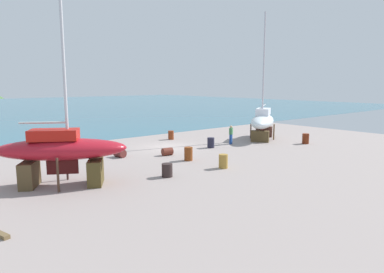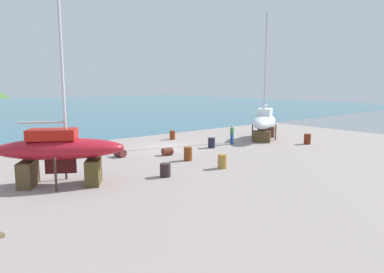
{
  "view_description": "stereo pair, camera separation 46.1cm",
  "coord_description": "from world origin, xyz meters",
  "px_view_note": "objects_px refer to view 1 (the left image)",
  "views": [
    {
      "loc": [
        -16.98,
        -23.29,
        5.27
      ],
      "look_at": [
        -0.63,
        -3.84,
        1.42
      ],
      "focal_mm": 32.73,
      "sensor_mm": 36.0,
      "label": 1
    },
    {
      "loc": [
        -16.62,
        -23.59,
        5.27
      ],
      "look_at": [
        -0.63,
        -3.84,
        1.42
      ],
      "focal_mm": 32.73,
      "sensor_mm": 36.0,
      "label": 2
    }
  ],
  "objects_px": {
    "barrel_tipped_center": "(188,154)",
    "barrel_tipped_left": "(223,161)",
    "barrel_rust_mid": "(167,170)",
    "sailboat_far_slipway": "(263,121)",
    "barrel_blue_faded": "(306,139)",
    "barrel_rust_near": "(211,143)",
    "worker": "(231,134)",
    "barrel_tipped_right": "(120,153)",
    "barrel_ochre": "(167,152)",
    "sailboat_small_center": "(61,151)",
    "barrel_by_slipway": "(171,135)"
  },
  "relations": [
    {
      "from": "worker",
      "to": "barrel_by_slipway",
      "type": "relative_size",
      "value": 1.98
    },
    {
      "from": "worker",
      "to": "barrel_tipped_left",
      "type": "xyz_separation_m",
      "value": [
        -6.82,
        -5.85,
        -0.41
      ]
    },
    {
      "from": "barrel_tipped_right",
      "to": "sailboat_small_center",
      "type": "bearing_deg",
      "value": -142.13
    },
    {
      "from": "barrel_tipped_left",
      "to": "worker",
      "type": "bearing_deg",
      "value": 40.66
    },
    {
      "from": "barrel_tipped_left",
      "to": "barrel_rust_mid",
      "type": "relative_size",
      "value": 1.15
    },
    {
      "from": "barrel_tipped_right",
      "to": "barrel_ochre",
      "type": "relative_size",
      "value": 1.11
    },
    {
      "from": "worker",
      "to": "barrel_tipped_center",
      "type": "height_order",
      "value": "worker"
    },
    {
      "from": "barrel_rust_near",
      "to": "barrel_tipped_right",
      "type": "xyz_separation_m",
      "value": [
        -7.62,
        1.47,
        -0.12
      ]
    },
    {
      "from": "sailboat_far_slipway",
      "to": "barrel_blue_faded",
      "type": "distance_m",
      "value": 4.42
    },
    {
      "from": "worker",
      "to": "barrel_ochre",
      "type": "distance_m",
      "value": 7.19
    },
    {
      "from": "worker",
      "to": "barrel_by_slipway",
      "type": "distance_m",
      "value": 6.01
    },
    {
      "from": "sailboat_far_slipway",
      "to": "barrel_rust_near",
      "type": "xyz_separation_m",
      "value": [
        -6.9,
        -0.18,
        -1.3
      ]
    },
    {
      "from": "worker",
      "to": "barrel_by_slipway",
      "type": "height_order",
      "value": "worker"
    },
    {
      "from": "barrel_blue_faded",
      "to": "barrel_ochre",
      "type": "relative_size",
      "value": 1.18
    },
    {
      "from": "barrel_blue_faded",
      "to": "barrel_tipped_center",
      "type": "height_order",
      "value": "barrel_tipped_center"
    },
    {
      "from": "sailboat_small_center",
      "to": "barrel_rust_mid",
      "type": "xyz_separation_m",
      "value": [
        5.19,
        -2.1,
        -1.47
      ]
    },
    {
      "from": "barrel_rust_mid",
      "to": "barrel_tipped_center",
      "type": "bearing_deg",
      "value": 34.67
    },
    {
      "from": "barrel_tipped_right",
      "to": "barrel_rust_mid",
      "type": "bearing_deg",
      "value": -94.79
    },
    {
      "from": "barrel_rust_mid",
      "to": "sailboat_far_slipway",
      "type": "bearing_deg",
      "value": 19.26
    },
    {
      "from": "barrel_rust_mid",
      "to": "worker",
      "type": "bearing_deg",
      "value": 26.07
    },
    {
      "from": "barrel_tipped_center",
      "to": "barrel_ochre",
      "type": "bearing_deg",
      "value": 91.95
    },
    {
      "from": "barrel_tipped_right",
      "to": "barrel_rust_mid",
      "type": "height_order",
      "value": "barrel_rust_mid"
    },
    {
      "from": "barrel_rust_near",
      "to": "barrel_blue_faded",
      "type": "xyz_separation_m",
      "value": [
        7.77,
        -3.97,
        0.03
      ]
    },
    {
      "from": "barrel_tipped_center",
      "to": "barrel_tipped_right",
      "type": "relative_size",
      "value": 1.11
    },
    {
      "from": "barrel_tipped_center",
      "to": "barrel_tipped_left",
      "type": "bearing_deg",
      "value": -85.18
    },
    {
      "from": "barrel_blue_faded",
      "to": "barrel_rust_mid",
      "type": "distance_m",
      "value": 15.98
    },
    {
      "from": "sailboat_small_center",
      "to": "barrel_rust_mid",
      "type": "relative_size",
      "value": 15.71
    },
    {
      "from": "barrel_blue_faded",
      "to": "barrel_rust_near",
      "type": "bearing_deg",
      "value": 152.96
    },
    {
      "from": "sailboat_far_slipway",
      "to": "barrel_tipped_center",
      "type": "relative_size",
      "value": 12.51
    },
    {
      "from": "sailboat_small_center",
      "to": "barrel_tipped_right",
      "type": "relative_size",
      "value": 14.22
    },
    {
      "from": "sailboat_small_center",
      "to": "barrel_blue_faded",
      "type": "bearing_deg",
      "value": 28.48
    },
    {
      "from": "barrel_rust_mid",
      "to": "sailboat_small_center",
      "type": "bearing_deg",
      "value": 157.98
    },
    {
      "from": "sailboat_far_slipway",
      "to": "barrel_rust_mid",
      "type": "height_order",
      "value": "sailboat_far_slipway"
    },
    {
      "from": "barrel_by_slipway",
      "to": "barrel_ochre",
      "type": "distance_m",
      "value": 7.43
    },
    {
      "from": "sailboat_far_slipway",
      "to": "barrel_by_slipway",
      "type": "relative_size",
      "value": 14.01
    },
    {
      "from": "barrel_rust_mid",
      "to": "barrel_blue_faded",
      "type": "bearing_deg",
      "value": 4.03
    },
    {
      "from": "sailboat_far_slipway",
      "to": "barrel_by_slipway",
      "type": "xyz_separation_m",
      "value": [
        -6.85,
        5.43,
        -1.3
      ]
    },
    {
      "from": "sailboat_far_slipway",
      "to": "barrel_tipped_right",
      "type": "xyz_separation_m",
      "value": [
        -14.52,
        1.3,
        -1.42
      ]
    },
    {
      "from": "barrel_tipped_left",
      "to": "barrel_ochre",
      "type": "relative_size",
      "value": 1.15
    },
    {
      "from": "barrel_by_slipway",
      "to": "sailboat_small_center",
      "type": "bearing_deg",
      "value": -147.35
    },
    {
      "from": "barrel_blue_faded",
      "to": "barrel_tipped_right",
      "type": "height_order",
      "value": "barrel_blue_faded"
    },
    {
      "from": "sailboat_far_slipway",
      "to": "barrel_by_slipway",
      "type": "height_order",
      "value": "sailboat_far_slipway"
    },
    {
      "from": "barrel_by_slipway",
      "to": "barrel_rust_near",
      "type": "bearing_deg",
      "value": -90.52
    },
    {
      "from": "sailboat_far_slipway",
      "to": "worker",
      "type": "height_order",
      "value": "sailboat_far_slipway"
    },
    {
      "from": "barrel_tipped_left",
      "to": "barrel_by_slipway",
      "type": "relative_size",
      "value": 1.06
    },
    {
      "from": "barrel_rust_near",
      "to": "worker",
      "type": "bearing_deg",
      "value": 3.67
    },
    {
      "from": "worker",
      "to": "barrel_rust_near",
      "type": "relative_size",
      "value": 1.97
    },
    {
      "from": "barrel_tipped_left",
      "to": "barrel_rust_near",
      "type": "relative_size",
      "value": 1.05
    },
    {
      "from": "sailboat_far_slipway",
      "to": "barrel_tipped_right",
      "type": "height_order",
      "value": "sailboat_far_slipway"
    },
    {
      "from": "barrel_rust_near",
      "to": "barrel_rust_mid",
      "type": "height_order",
      "value": "barrel_rust_near"
    }
  ]
}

